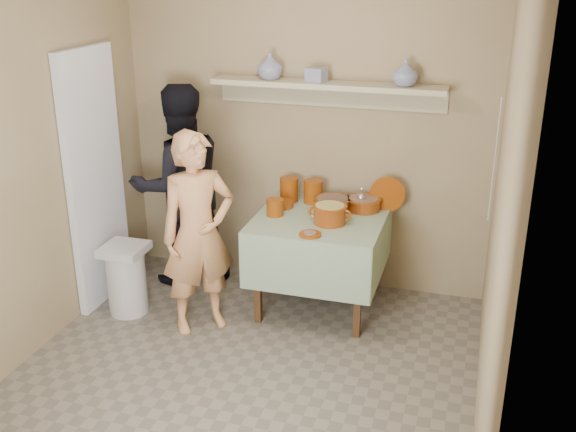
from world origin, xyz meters
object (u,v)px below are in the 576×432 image
(person_helper, at_px, (180,186))
(serving_table, at_px, (320,231))
(cazuela_rice, at_px, (330,213))
(person_cook, at_px, (198,234))
(trash_bin, at_px, (127,279))

(person_helper, relative_size, serving_table, 1.73)
(cazuela_rice, bearing_deg, serving_table, 130.57)
(person_cook, bearing_deg, serving_table, -6.00)
(person_cook, xyz_separation_m, trash_bin, (-0.64, 0.04, -0.47))
(serving_table, bearing_deg, cazuela_rice, -49.43)
(person_helper, bearing_deg, cazuela_rice, 128.49)
(person_cook, relative_size, trash_bin, 2.69)
(serving_table, xyz_separation_m, trash_bin, (-1.41, -0.52, -0.36))
(cazuela_rice, bearing_deg, person_helper, 168.95)
(person_cook, bearing_deg, person_helper, 81.21)
(serving_table, bearing_deg, trash_bin, -159.71)
(serving_table, relative_size, cazuela_rice, 2.95)
(person_helper, bearing_deg, serving_table, 132.83)
(person_helper, distance_m, serving_table, 1.25)
(cazuela_rice, bearing_deg, person_cook, -152.62)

